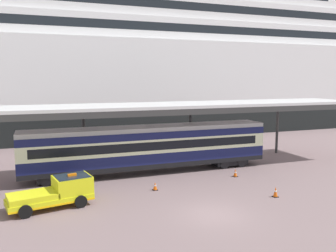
{
  "coord_description": "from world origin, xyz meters",
  "views": [
    {
      "loc": [
        -9.64,
        -18.25,
        8.16
      ],
      "look_at": [
        -0.24,
        7.44,
        4.5
      ],
      "focal_mm": 37.69,
      "sensor_mm": 36.0,
      "label": 1
    }
  ],
  "objects": [
    {
      "name": "traffic_cone_near",
      "position": [
        5.53,
        1.41,
        0.36
      ],
      "size": [
        0.36,
        0.36,
        0.74
      ],
      "color": "black",
      "rests_on": "ground"
    },
    {
      "name": "platform_canopy",
      "position": [
        -0.8,
        11.03,
        5.74
      ],
      "size": [
        41.77,
        5.91,
        5.97
      ],
      "color": "silver",
      "rests_on": "ground"
    },
    {
      "name": "traffic_cone_far",
      "position": [
        -1.88,
        5.73,
        0.3
      ],
      "size": [
        0.36,
        0.36,
        0.62
      ],
      "color": "black",
      "rests_on": "ground"
    },
    {
      "name": "ground_plane",
      "position": [
        0.0,
        0.0,
        0.0
      ],
      "size": [
        400.0,
        400.0,
        0.0
      ],
      "primitive_type": "plane",
      "color": "#746061"
    },
    {
      "name": "traffic_cone_mid",
      "position": [
        5.59,
        6.87,
        0.32
      ],
      "size": [
        0.36,
        0.36,
        0.65
      ],
      "color": "black",
      "rests_on": "ground"
    },
    {
      "name": "train_carriage",
      "position": [
        -0.8,
        10.62,
        2.3
      ],
      "size": [
        21.42,
        2.81,
        4.11
      ],
      "color": "black",
      "rests_on": "ground"
    },
    {
      "name": "service_truck",
      "position": [
        -8.76,
        4.73,
        0.99
      ],
      "size": [
        5.5,
        3.02,
        2.02
      ],
      "color": "yellow",
      "rests_on": "ground"
    }
  ]
}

